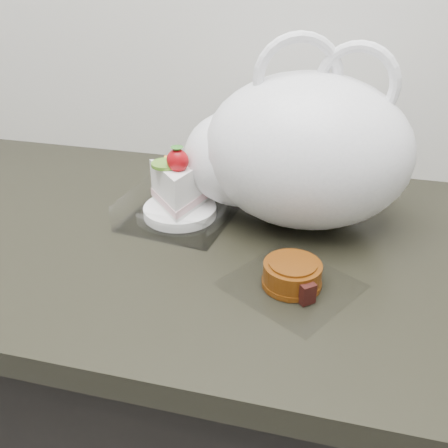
{
  "coord_description": "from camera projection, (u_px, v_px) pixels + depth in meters",
  "views": [
    {
      "loc": [
        0.21,
        1.02,
        1.32
      ],
      "look_at": [
        0.05,
        1.66,
        0.94
      ],
      "focal_mm": 40.0,
      "sensor_mm": 36.0,
      "label": 1
    }
  ],
  "objects": [
    {
      "name": "counter",
      "position": [
        205.0,
        418.0,
        1.04
      ],
      "size": [
        2.04,
        0.64,
        0.9
      ],
      "color": "black",
      "rests_on": "ground"
    },
    {
      "name": "plastic_bag",
      "position": [
        293.0,
        151.0,
        0.8
      ],
      "size": [
        0.39,
        0.29,
        0.31
      ],
      "rotation": [
        0.0,
        0.0,
        0.1
      ],
      "color": "white",
      "rests_on": "counter"
    },
    {
      "name": "cake_tray",
      "position": [
        179.0,
        199.0,
        0.85
      ],
      "size": [
        0.19,
        0.19,
        0.13
      ],
      "rotation": [
        0.0,
        0.0,
        -0.12
      ],
      "color": "white",
      "rests_on": "counter"
    },
    {
      "name": "mooncake_wrap",
      "position": [
        292.0,
        277.0,
        0.68
      ],
      "size": [
        0.21,
        0.21,
        0.04
      ],
      "rotation": [
        0.0,
        0.0,
        -0.35
      ],
      "color": "white",
      "rests_on": "counter"
    }
  ]
}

